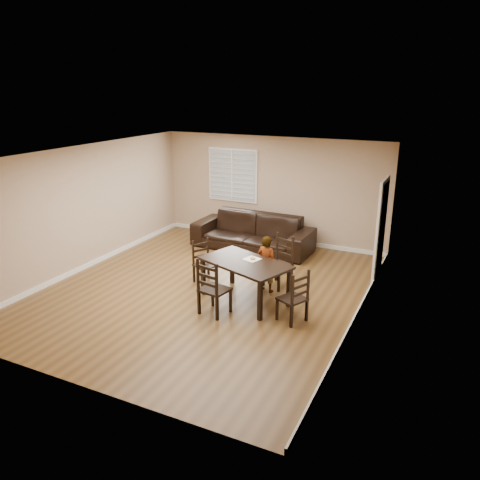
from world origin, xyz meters
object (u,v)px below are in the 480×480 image
(chair_near, at_px, (282,262))
(chair_left, at_px, (202,263))
(sofa, at_px, (253,232))
(dining_table, at_px, (245,266))
(child, at_px, (267,264))
(chair_far, at_px, (210,291))
(chair_right, at_px, (297,300))
(donut, at_px, (253,258))

(chair_near, height_order, chair_left, chair_near)
(chair_near, height_order, sofa, chair_near)
(chair_left, bearing_deg, dining_table, -82.03)
(child, bearing_deg, chair_near, -101.15)
(chair_far, xyz_separation_m, child, (0.49, 1.41, 0.09))
(dining_table, xyz_separation_m, chair_near, (0.36, 1.00, -0.21))
(dining_table, height_order, chair_near, chair_near)
(dining_table, relative_size, chair_left, 2.08)
(dining_table, height_order, sofa, sofa)
(chair_far, relative_size, sofa, 0.36)
(chair_far, bearing_deg, child, -98.58)
(chair_far, bearing_deg, chair_near, -98.82)
(chair_near, height_order, child, child)
(dining_table, xyz_separation_m, chair_far, (-0.28, -0.84, -0.21))
(chair_left, bearing_deg, sofa, 26.05)
(chair_right, xyz_separation_m, child, (-0.98, 1.01, 0.14))
(child, relative_size, sofa, 0.39)
(chair_far, relative_size, chair_left, 1.17)
(chair_far, bearing_deg, sofa, -67.13)
(chair_left, distance_m, donut, 1.35)
(chair_left, bearing_deg, chair_near, -41.40)
(chair_near, relative_size, sofa, 0.36)
(donut, xyz_separation_m, sofa, (-1.15, 2.58, -0.37))
(chair_near, bearing_deg, child, -89.47)
(dining_table, relative_size, chair_right, 1.97)
(dining_table, relative_size, child, 1.65)
(dining_table, relative_size, chair_far, 1.78)
(chair_near, xyz_separation_m, chair_right, (0.82, -1.44, -0.05))
(chair_near, xyz_separation_m, chair_far, (-0.65, -1.84, -0.00))
(dining_table, xyz_separation_m, donut, (0.08, 0.17, 0.11))
(chair_far, distance_m, chair_right, 1.52)
(chair_left, distance_m, chair_right, 2.52)
(chair_near, relative_size, chair_far, 1.00)
(donut, bearing_deg, chair_far, -109.90)
(dining_table, bearing_deg, donut, 83.66)
(chair_far, distance_m, child, 1.49)
(chair_near, xyz_separation_m, sofa, (-1.43, 1.75, -0.05))
(child, bearing_deg, chair_far, 79.86)
(sofa, bearing_deg, chair_left, -90.92)
(dining_table, xyz_separation_m, chair_left, (-1.17, 0.44, -0.28))
(chair_left, xyz_separation_m, child, (1.38, 0.13, 0.16))
(child, height_order, sofa, child)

